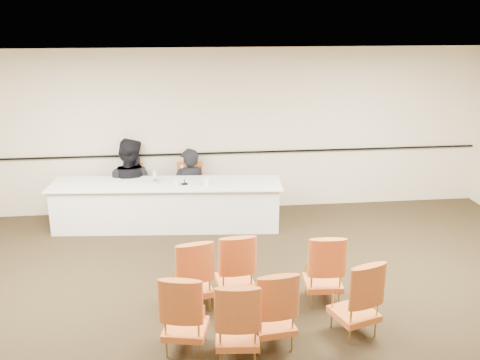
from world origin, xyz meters
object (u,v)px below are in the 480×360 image
at_px(panelist_second_chair, 131,190).
at_px(aud_chair_back_right, 355,296).
at_px(aud_chair_front_left, 192,273).
at_px(aud_chair_back_left, 185,311).
at_px(aud_chair_front_right, 323,267).
at_px(panelist_main, 190,194).
at_px(coffee_cup, 206,182).
at_px(aud_chair_back_mid, 237,319).
at_px(panelist_second, 131,190).
at_px(water_bottle, 155,177).
at_px(aud_chair_extra, 272,307).
at_px(drinking_glass, 176,183).
at_px(panelist_main_chair, 190,190).
at_px(aud_chair_front_mid, 235,266).
at_px(microphone, 184,176).
at_px(panel_table, 167,205).

xyz_separation_m(panelist_second_chair, aud_chair_back_right, (2.87, -4.16, 0.00)).
bearing_deg(aud_chair_front_left, panelist_second_chair, 94.89).
bearing_deg(aud_chair_back_right, aud_chair_back_left, 164.46).
bearing_deg(aud_chair_front_right, panelist_second_chair, 132.33).
xyz_separation_m(aud_chair_front_left, aud_chair_back_right, (1.85, -0.80, 0.00)).
relative_size(panelist_main, aud_chair_back_right, 1.84).
height_order(coffee_cup, aud_chair_back_mid, aud_chair_back_mid).
bearing_deg(aud_chair_back_left, coffee_cup, 95.35).
bearing_deg(panelist_second, water_bottle, 148.83).
relative_size(panelist_second_chair, aud_chair_extra, 1.00).
relative_size(aud_chair_front_left, aud_chair_back_right, 1.00).
bearing_deg(drinking_glass, aud_chair_front_left, -86.15).
bearing_deg(aud_chair_front_right, drinking_glass, 129.27).
height_order(panelist_second, aud_chair_back_left, panelist_second).
relative_size(panelist_second_chair, aud_chair_back_right, 1.00).
xyz_separation_m(panelist_second, panelist_second_chair, (0.00, 0.00, 0.00)).
bearing_deg(water_bottle, aud_chair_back_left, -83.12).
height_order(panelist_second_chair, aud_chair_front_left, same).
bearing_deg(panelist_main_chair, panelist_second, 180.00).
bearing_deg(aud_chair_back_right, coffee_cup, 96.36).
xyz_separation_m(panelist_main, panelist_second_chair, (-1.07, 0.09, 0.09)).
distance_m(panelist_main, aud_chair_front_right, 3.69).
distance_m(drinking_glass, aud_chair_back_mid, 3.76).
bearing_deg(aud_chair_back_mid, aud_chair_front_right, 46.27).
bearing_deg(aud_chair_back_left, aud_chair_extra, 10.93).
bearing_deg(panelist_second, drinking_glass, 157.86).
height_order(aud_chair_front_left, aud_chair_front_mid, same).
xyz_separation_m(panelist_second_chair, coffee_cup, (1.35, -0.85, 0.38)).
height_order(panelist_second, aud_chair_front_left, panelist_second).
bearing_deg(panelist_second, panelist_main, -164.01).
distance_m(aud_chair_front_mid, aud_chair_extra, 1.09).
bearing_deg(aud_chair_back_left, panelist_second_chair, 114.67).
bearing_deg(water_bottle, microphone, -14.25).
xyz_separation_m(panel_table, coffee_cup, (0.68, -0.21, 0.46)).
height_order(aud_chair_back_left, aud_chair_back_right, same).
xyz_separation_m(microphone, drinking_glass, (-0.13, -0.04, -0.10)).
relative_size(panel_table, panelist_second, 2.01).
bearing_deg(aud_chair_extra, panelist_second, 106.92).
bearing_deg(panel_table, aud_chair_back_right, -52.99).
bearing_deg(panel_table, aud_chair_front_mid, -65.75).
bearing_deg(water_bottle, drinking_glass, -25.15).
relative_size(panelist_main_chair, aud_chair_back_left, 1.00).
relative_size(coffee_cup, aud_chair_front_mid, 0.14).
bearing_deg(panelist_second, aud_chair_back_right, 145.60).
xyz_separation_m(drinking_glass, aud_chair_extra, (1.04, -3.49, -0.36)).
distance_m(panelist_main_chair, aud_chair_front_mid, 3.18).
xyz_separation_m(microphone, aud_chair_front_right, (1.72, -2.66, -0.47)).
relative_size(panel_table, aud_chair_back_right, 4.14).
relative_size(panelist_main_chair, panelist_second, 0.48).
xyz_separation_m(microphone, aud_chair_back_right, (1.89, -3.41, -0.47)).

